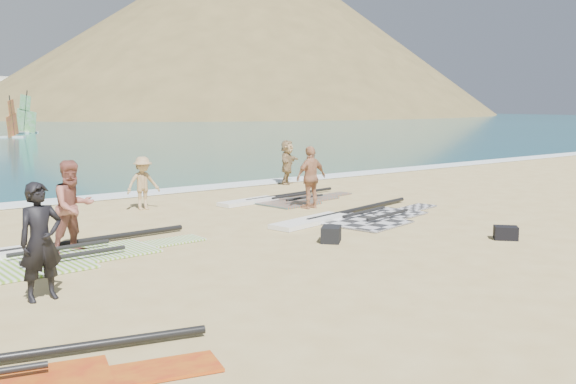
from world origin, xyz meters
TOP-DOWN VIEW (x-y plane):
  - ground at (0.00, 0.00)m, footprint 300.00×300.00m
  - surf_line at (0.00, 12.30)m, footprint 300.00×1.20m
  - headland_main at (85.00, 130.00)m, footprint 143.00×143.00m
  - headland_minor at (120.00, 140.00)m, footprint 70.00×70.00m
  - rig_grey at (3.29, 4.29)m, footprint 6.22×3.11m
  - rig_green at (-4.94, 5.00)m, footprint 6.43×2.56m
  - rig_orange at (3.64, 8.05)m, footprint 5.14×2.33m
  - gear_bag_near at (0.95, 2.48)m, footprint 0.70×0.69m
  - gear_bag_far at (4.38, 0.20)m, footprint 0.63×0.64m
  - person_wetsuit at (-5.64, 2.04)m, footprint 0.74×0.52m
  - beachgoer_left at (-4.09, 5.01)m, footprint 1.11×0.95m
  - beachgoer_mid at (-0.53, 9.30)m, footprint 1.04×0.61m
  - beachgoer_back at (3.59, 6.42)m, footprint 1.13×0.52m
  - beachgoer_right at (6.56, 11.50)m, footprint 1.59×1.39m
  - windsurfer_centre at (6.97, 53.17)m, footprint 2.07×2.12m
  - windsurfer_right at (10.34, 61.06)m, footprint 2.49×2.67m

SIDE VIEW (x-z plane):
  - ground at x=0.00m, z-range 0.00..0.00m
  - surf_line at x=0.00m, z-range -0.02..0.02m
  - headland_main at x=85.00m, z-range -22.50..22.50m
  - headland_minor at x=120.00m, z-range -14.00..14.00m
  - rig_orange at x=3.64m, z-range -0.05..0.15m
  - rig_grey at x=3.29m, z-range -0.05..0.15m
  - rig_green at x=-4.94m, z-range -0.05..0.15m
  - gear_bag_far at x=4.38m, z-range 0.00..0.32m
  - gear_bag_near at x=0.95m, z-range 0.00..0.36m
  - beachgoer_mid at x=-0.53m, z-range 0.00..1.59m
  - beachgoer_right at x=6.56m, z-range 0.00..1.74m
  - beachgoer_back at x=3.59m, z-range 0.00..1.89m
  - person_wetsuit at x=-5.64m, z-range 0.00..1.93m
  - beachgoer_left at x=-4.09m, z-range 0.00..1.98m
  - windsurfer_centre at x=6.97m, z-range -0.76..3.10m
  - windsurfer_right at x=10.34m, z-range -0.94..3.53m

